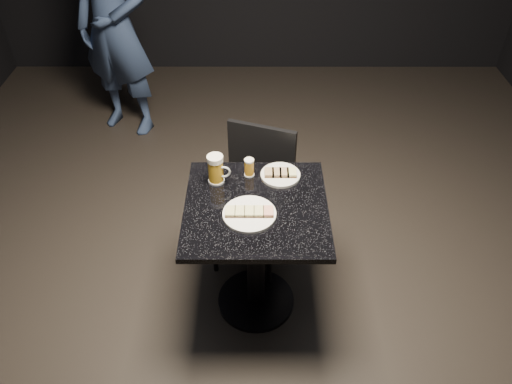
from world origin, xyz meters
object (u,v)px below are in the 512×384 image
at_px(plate_small, 280,175).
at_px(chair, 255,190).
at_px(beer_mug, 216,169).
at_px(plate_large, 249,214).
at_px(beer_tumbler, 249,167).
at_px(patron, 114,27).
at_px(table, 256,240).

bearing_deg(plate_small, chair, 126.74).
height_order(beer_mug, chair, beer_mug).
bearing_deg(plate_large, plate_small, 62.09).
xyz_separation_m(plate_small, chair, (-0.13, 0.18, -0.26)).
xyz_separation_m(plate_small, beer_tumbler, (-0.16, 0.01, 0.04)).
xyz_separation_m(plate_large, patron, (-1.05, 1.96, 0.11)).
distance_m(table, beer_tumbler, 0.38).
bearing_deg(beer_mug, plate_large, -56.22).
bearing_deg(chair, plate_small, -53.26).
relative_size(table, beer_tumbler, 7.65).
relative_size(plate_large, chair, 0.29).
height_order(plate_small, chair, chair).
height_order(table, beer_mug, beer_mug).
xyz_separation_m(patron, chair, (1.07, -1.48, -0.37)).
relative_size(plate_large, patron, 0.15).
height_order(patron, beer_tumbler, patron).
xyz_separation_m(plate_small, patron, (-1.21, 1.66, 0.11)).
bearing_deg(beer_mug, chair, 48.82).
relative_size(beer_mug, chair, 0.18).
xyz_separation_m(plate_large, plate_small, (0.16, 0.30, 0.00)).
distance_m(table, beer_mug, 0.42).
xyz_separation_m(patron, beer_tumbler, (1.04, -1.65, -0.07)).
distance_m(patron, beer_mug, 1.91).
bearing_deg(beer_mug, beer_tumbler, 18.24).
height_order(plate_large, beer_mug, beer_mug).
height_order(plate_large, table, plate_large).
bearing_deg(plate_large, table, 65.12).
relative_size(patron, beer_tumbler, 17.78).
bearing_deg(beer_tumbler, table, -81.65).
relative_size(patron, table, 2.32).
bearing_deg(patron, beer_tumbler, -36.59).
xyz_separation_m(table, chair, (-0.01, 0.41, -0.01)).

